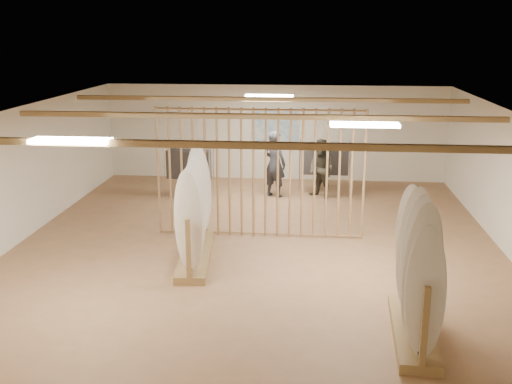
# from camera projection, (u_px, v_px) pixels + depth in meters

# --- Properties ---
(floor) EXTENTS (12.00, 12.00, 0.00)m
(floor) POSITION_uv_depth(u_px,v_px,m) (256.00, 248.00, 12.30)
(floor) COLOR #A1744D
(floor) RESTS_ON ground
(ceiling) EXTENTS (12.00, 12.00, 0.00)m
(ceiling) POSITION_uv_depth(u_px,v_px,m) (256.00, 112.00, 11.57)
(ceiling) COLOR gray
(ceiling) RESTS_ON ground
(wall_back) EXTENTS (12.00, 0.00, 12.00)m
(wall_back) POSITION_uv_depth(u_px,v_px,m) (275.00, 133.00, 17.70)
(wall_back) COLOR white
(wall_back) RESTS_ON ground
(wall_front) EXTENTS (12.00, 0.00, 12.00)m
(wall_front) POSITION_uv_depth(u_px,v_px,m) (201.00, 325.00, 6.17)
(wall_front) COLOR white
(wall_front) RESTS_ON ground
(wall_left) EXTENTS (0.00, 12.00, 12.00)m
(wall_left) POSITION_uv_depth(u_px,v_px,m) (16.00, 177.00, 12.39)
(wall_left) COLOR white
(wall_left) RESTS_ON ground
(ceiling_slats) EXTENTS (9.50, 6.12, 0.10)m
(ceiling_slats) POSITION_uv_depth(u_px,v_px,m) (256.00, 116.00, 11.59)
(ceiling_slats) COLOR #9A7946
(ceiling_slats) RESTS_ON ground
(light_panels) EXTENTS (1.20, 0.35, 0.06)m
(light_panels) POSITION_uv_depth(u_px,v_px,m) (256.00, 115.00, 11.59)
(light_panels) COLOR white
(light_panels) RESTS_ON ground
(bamboo_partition) EXTENTS (4.45, 0.05, 2.78)m
(bamboo_partition) POSITION_uv_depth(u_px,v_px,m) (260.00, 173.00, 12.71)
(bamboo_partition) COLOR #AA8052
(bamboo_partition) RESTS_ON ground
(poster) EXTENTS (1.40, 0.03, 0.90)m
(poster) POSITION_uv_depth(u_px,v_px,m) (275.00, 126.00, 17.63)
(poster) COLOR #3975C7
(poster) RESTS_ON ground
(rack_left) EXTENTS (0.81, 2.57, 2.03)m
(rack_left) POSITION_uv_depth(u_px,v_px,m) (195.00, 226.00, 11.52)
(rack_left) COLOR #9A7946
(rack_left) RESTS_ON floor
(rack_right) EXTENTS (0.67, 2.20, 2.07)m
(rack_right) POSITION_uv_depth(u_px,v_px,m) (416.00, 292.00, 8.59)
(rack_right) COLOR #9A7946
(rack_right) RESTS_ON floor
(clothing_rack_a) EXTENTS (1.25, 0.44, 1.35)m
(clothing_rack_a) POSITION_uv_depth(u_px,v_px,m) (189.00, 165.00, 15.93)
(clothing_rack_a) COLOR silver
(clothing_rack_a) RESTS_ON floor
(clothing_rack_b) EXTENTS (1.36, 0.35, 1.46)m
(clothing_rack_b) POSITION_uv_depth(u_px,v_px,m) (325.00, 159.00, 16.27)
(clothing_rack_b) COLOR silver
(clothing_rack_b) RESTS_ON floor
(shopper_a) EXTENTS (0.88, 0.78, 2.02)m
(shopper_a) POSITION_uv_depth(u_px,v_px,m) (275.00, 159.00, 15.91)
(shopper_a) COLOR #282A30
(shopper_a) RESTS_ON floor
(shopper_b) EXTENTS (1.09, 1.07, 1.79)m
(shopper_b) POSITION_uv_depth(u_px,v_px,m) (322.00, 165.00, 15.79)
(shopper_b) COLOR #302F25
(shopper_b) RESTS_ON floor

